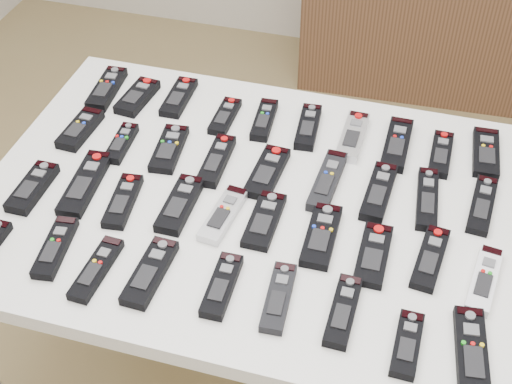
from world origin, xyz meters
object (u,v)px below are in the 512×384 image
(remote_24, at_px, (264,220))
(remote_23, at_px, (223,215))
(remote_8, at_px, (441,154))
(remote_37, at_px, (471,353))
(remote_27, at_px, (430,258))
(remote_7, at_px, (397,144))
(remote_1, at_px, (137,97))
(remote_9, at_px, (486,153))
(remote_20, at_px, (85,183))
(remote_32, at_px, (150,272))
(remote_0, at_px, (107,88))
(remote_36, at_px, (407,344))
(remote_14, at_px, (267,172))
(remote_17, at_px, (427,199))
(remote_18, at_px, (482,205))
(remote_25, at_px, (321,236))
(remote_35, at_px, (343,311))
(table, at_px, (256,217))
(remote_33, at_px, (222,286))
(remote_28, at_px, (484,280))
(remote_34, at_px, (278,297))
(remote_6, at_px, (353,137))
(remote_10, at_px, (80,129))
(sideboard, at_px, (506,8))
(remote_30, at_px, (55,247))
(remote_2, at_px, (179,97))
(remote_31, at_px, (96,269))
(remote_13, at_px, (217,161))
(remote_5, at_px, (308,127))
(remote_15, at_px, (327,181))
(remote_26, at_px, (373,255))
(remote_16, at_px, (379,192))
(remote_4, at_px, (264,120))
(remote_21, at_px, (123,201))

(remote_24, bearing_deg, remote_23, -174.71)
(remote_8, height_order, remote_37, remote_37)
(remote_27, xyz_separation_m, remote_37, (0.10, -0.21, 0.00))
(remote_7, xyz_separation_m, remote_23, (-0.33, -0.35, -0.00))
(remote_1, relative_size, remote_9, 0.87)
(remote_8, bearing_deg, remote_20, -156.37)
(remote_8, xyz_separation_m, remote_32, (-0.53, -0.54, 0.00))
(remote_0, distance_m, remote_36, 1.06)
(remote_14, distance_m, remote_17, 0.37)
(remote_18, height_order, remote_20, remote_20)
(remote_18, relative_size, remote_25, 1.02)
(remote_1, height_order, remote_18, remote_1)
(remote_27, height_order, remote_35, remote_35)
(table, relative_size, remote_37, 6.38)
(remote_33, height_order, remote_37, same)
(remote_28, bearing_deg, remote_34, -150.28)
(remote_18, height_order, remote_24, same)
(remote_6, relative_size, remote_20, 0.85)
(remote_10, height_order, remote_28, remote_10)
(remote_28, bearing_deg, remote_1, 164.43)
(sideboard, relative_size, remote_32, 9.55)
(remote_6, distance_m, remote_30, 0.76)
(remote_2, xyz_separation_m, remote_20, (-0.09, -0.38, 0.00))
(remote_17, xyz_separation_m, remote_31, (-0.62, -0.39, -0.00))
(remote_6, height_order, remote_37, same)
(remote_9, bearing_deg, remote_13, -164.07)
(remote_5, height_order, remote_37, same)
(remote_5, xyz_separation_m, remote_27, (0.34, -0.36, -0.00))
(remote_15, relative_size, remote_25, 1.12)
(remote_28, distance_m, remote_37, 0.19)
(remote_26, distance_m, remote_31, 0.57)
(remote_20, xyz_separation_m, remote_32, (0.25, -0.21, 0.00))
(remote_16, bearing_deg, remote_10, -178.84)
(remote_10, bearing_deg, remote_35, -24.36)
(sideboard, relative_size, remote_4, 10.71)
(remote_35, bearing_deg, remote_21, 163.18)
(remote_25, bearing_deg, remote_0, 149.61)
(remote_20, bearing_deg, remote_33, -31.71)
(remote_30, bearing_deg, remote_15, 27.86)
(remote_30, height_order, remote_35, remote_35)
(remote_24, bearing_deg, remote_36, -35.01)
(table, relative_size, remote_18, 6.90)
(remote_33, bearing_deg, remote_36, -7.25)
(remote_10, xyz_separation_m, remote_34, (0.61, -0.38, -0.00))
(remote_28, bearing_deg, remote_4, 153.12)
(sideboard, xyz_separation_m, remote_20, (-0.98, -1.84, 0.37))
(remote_13, distance_m, remote_14, 0.13)
(remote_7, xyz_separation_m, remote_9, (0.21, 0.03, -0.00))
(remote_13, bearing_deg, remote_21, -131.50)
(remote_1, distance_m, remote_27, 0.88)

